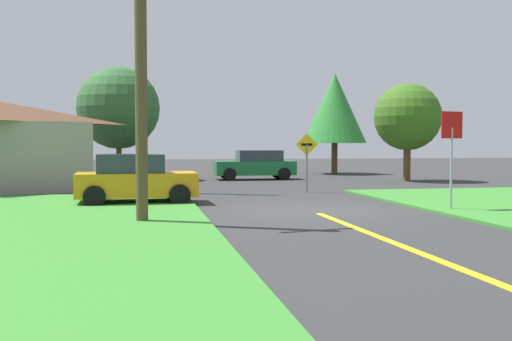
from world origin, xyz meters
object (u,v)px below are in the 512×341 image
Objects in this scene: utility_pole_near at (141,56)px; oak_tree_right at (407,117)px; car_approaching_junction at (256,165)px; stop_sign at (452,141)px; pine_tree_center at (118,108)px; utility_pole_mid at (144,79)px; direction_sign at (307,156)px; parked_car_near_building at (135,179)px; oak_tree_left at (335,108)px.

oak_tree_right is (13.79, 14.17, -0.69)m from utility_pole_near.
stop_sign is at bearing 99.24° from car_approaching_junction.
stop_sign is 0.47× the size of pine_tree_center.
oak_tree_right is at bearing -124.97° from stop_sign.
direction_sign is (6.46, -1.21, -3.10)m from utility_pole_mid.
oak_tree_right is (7.24, 5.96, 1.90)m from direction_sign.
parked_car_near_building is at bearing -93.87° from utility_pole_mid.
oak_tree_right reaches higher than car_approaching_junction.
stop_sign is at bearing -110.76° from oak_tree_right.
utility_pole_mid is (0.08, 9.42, 0.51)m from utility_pole_near.
direction_sign is at bearing 92.53° from car_approaching_junction.
direction_sign is 0.39× the size of pine_tree_center.
utility_pole_near is at bearing 70.12° from car_approaching_junction.
utility_pole_mid is 1.35× the size of oak_tree_left.
direction_sign is 12.89m from pine_tree_center.
oak_tree_left is at bearing 60.58° from utility_pole_near.
parked_car_near_building is 5.94m from utility_pole_mid.
utility_pole_mid is at bearing -160.90° from oak_tree_right.
stop_sign is at bearing -44.34° from utility_pole_mid.
utility_pole_near reaches higher than direction_sign.
oak_tree_right is at bearing -14.87° from pine_tree_center.
utility_pole_near is 3.31× the size of direction_sign.
car_approaching_junction is 13.75m from parked_car_near_building.
parked_car_near_building is 0.49× the size of utility_pole_near.
pine_tree_center is 1.20× the size of oak_tree_right.
pine_tree_center reaches higher than parked_car_near_building.
stop_sign is 0.56× the size of oak_tree_right.
parked_car_near_building is 0.63× the size of pine_tree_center.
pine_tree_center is (-7.42, 1.14, 3.13)m from car_approaching_junction.
stop_sign is 20.03m from pine_tree_center.
car_approaching_junction is at bearing 92.52° from direction_sign.
car_approaching_junction is 0.56× the size of utility_pole_near.
oak_tree_left reaches higher than stop_sign.
oak_tree_left is at bearing 66.93° from direction_sign.
parked_car_near_building is 0.75× the size of oak_tree_right.
direction_sign is (6.77, 3.36, 0.68)m from parked_car_near_building.
oak_tree_right is at bearing 31.29° from parked_car_near_building.
pine_tree_center is (-1.03, 13.32, 3.13)m from parked_car_near_building.
oak_tree_left reaches higher than parked_car_near_building.
parked_car_near_building is at bearing -146.37° from oak_tree_right.
direction_sign is at bearing 24.07° from parked_car_near_building.
utility_pole_near is at bearing -134.23° from oak_tree_right.
parked_car_near_building is (-6.38, -12.18, -0.00)m from car_approaching_junction.
car_approaching_junction is at bearing 70.11° from utility_pole_near.
oak_tree_left is at bearing -141.05° from car_approaching_junction.
direction_sign is (6.55, 8.21, -2.59)m from utility_pole_near.
direction_sign is (0.39, -8.82, 0.68)m from car_approaching_junction.
car_approaching_junction is at bearing 159.48° from oak_tree_right.
utility_pole_near reaches higher than parked_car_near_building.
car_approaching_junction is 0.85× the size of oak_tree_right.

